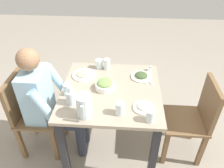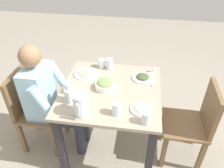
% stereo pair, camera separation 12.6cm
% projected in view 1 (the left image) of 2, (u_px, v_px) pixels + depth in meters
% --- Properties ---
extents(ground_plane, '(8.00, 8.00, 0.00)m').
position_uv_depth(ground_plane, '(111.00, 144.00, 2.42)').
color(ground_plane, gray).
extents(dining_table, '(0.88, 0.88, 0.75)m').
position_uv_depth(dining_table, '(111.00, 101.00, 2.05)').
color(dining_table, gray).
rests_on(dining_table, ground_plane).
extents(chair_near, '(0.40, 0.40, 0.87)m').
position_uv_depth(chair_near, '(30.00, 111.00, 2.13)').
color(chair_near, brown).
rests_on(chair_near, ground_plane).
extents(chair_far, '(0.40, 0.40, 0.87)m').
position_uv_depth(chair_far, '(194.00, 117.00, 2.07)').
color(chair_far, brown).
rests_on(chair_far, ground_plane).
extents(diner_near, '(0.48, 0.53, 1.16)m').
position_uv_depth(diner_near, '(48.00, 101.00, 2.03)').
color(diner_near, '#9EC6E0').
rests_on(diner_near, ground_plane).
extents(water_pitcher, '(0.16, 0.12, 0.19)m').
position_uv_depth(water_pitcher, '(84.00, 106.00, 1.65)').
color(water_pitcher, silver).
rests_on(water_pitcher, dining_table).
extents(salad_bowl, '(0.17, 0.17, 0.09)m').
position_uv_depth(salad_bowl, '(105.00, 85.00, 1.96)').
color(salad_bowl, white).
rests_on(salad_bowl, dining_table).
extents(plate_yoghurt, '(0.17, 0.17, 0.05)m').
position_uv_depth(plate_yoghurt, '(144.00, 107.00, 1.76)').
color(plate_yoghurt, white).
rests_on(plate_yoghurt, dining_table).
extents(plate_dolmas, '(0.20, 0.20, 0.05)m').
position_uv_depth(plate_dolmas, '(141.00, 76.00, 2.12)').
color(plate_dolmas, white).
rests_on(plate_dolmas, dining_table).
extents(plate_beans, '(0.23, 0.23, 0.04)m').
position_uv_depth(plate_beans, '(84.00, 74.00, 2.15)').
color(plate_beans, white).
rests_on(plate_beans, dining_table).
extents(water_glass_near_right, '(0.07, 0.07, 0.11)m').
position_uv_depth(water_glass_near_right, '(107.00, 64.00, 2.22)').
color(water_glass_near_right, silver).
rests_on(water_glass_near_right, dining_table).
extents(water_glass_near_left, '(0.07, 0.07, 0.11)m').
position_uv_depth(water_glass_near_left, '(67.00, 89.00, 1.89)').
color(water_glass_near_left, silver).
rests_on(water_glass_near_left, dining_table).
extents(water_glass_by_pitcher, '(0.07, 0.07, 0.10)m').
position_uv_depth(water_glass_by_pitcher, '(151.00, 116.00, 1.64)').
color(water_glass_by_pitcher, silver).
rests_on(water_glass_by_pitcher, dining_table).
extents(water_glass_far_right, '(0.07, 0.07, 0.11)m').
position_uv_depth(water_glass_far_right, '(120.00, 108.00, 1.70)').
color(water_glass_far_right, silver).
rests_on(water_glass_far_right, dining_table).
extents(water_glass_far_left, '(0.07, 0.07, 0.09)m').
position_uv_depth(water_glass_far_left, '(99.00, 64.00, 2.24)').
color(water_glass_far_left, silver).
rests_on(water_glass_far_left, dining_table).
extents(oil_carafe, '(0.08, 0.08, 0.16)m').
position_uv_depth(oil_carafe, '(71.00, 98.00, 1.79)').
color(oil_carafe, silver).
rests_on(oil_carafe, dining_table).
extents(salt_shaker, '(0.03, 0.03, 0.05)m').
position_uv_depth(salt_shaker, '(150.00, 68.00, 2.21)').
color(salt_shaker, white).
rests_on(salt_shaker, dining_table).
extents(fork_near, '(0.17, 0.06, 0.01)m').
position_uv_depth(fork_near, '(146.00, 78.00, 2.11)').
color(fork_near, silver).
rests_on(fork_near, dining_table).
extents(knife_near, '(0.18, 0.09, 0.01)m').
position_uv_depth(knife_near, '(148.00, 79.00, 2.10)').
color(knife_near, silver).
rests_on(knife_near, dining_table).
extents(fork_far, '(0.17, 0.04, 0.01)m').
position_uv_depth(fork_far, '(149.00, 73.00, 2.18)').
color(fork_far, silver).
rests_on(fork_far, dining_table).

